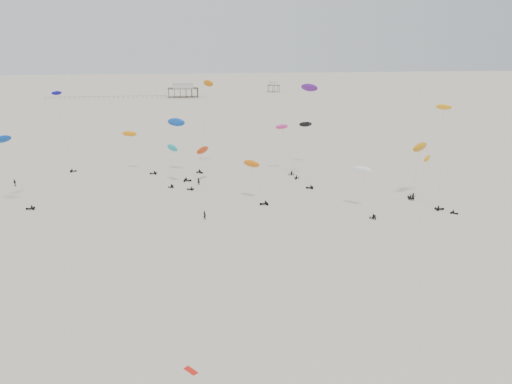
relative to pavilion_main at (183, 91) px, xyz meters
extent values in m
plane|color=beige|center=(10.00, -150.00, -4.22)|extent=(900.00, 900.00, 0.00)
cube|color=brown|center=(0.00, 0.00, 1.93)|extent=(21.00, 13.00, 0.30)
cube|color=silver|center=(0.00, 0.00, 3.68)|extent=(14.00, 8.40, 3.20)
cube|color=#B2B2AD|center=(0.00, 0.00, 5.43)|extent=(15.00, 9.00, 0.30)
cube|color=brown|center=(70.00, 30.00, 0.93)|extent=(9.00, 7.00, 0.30)
cube|color=silver|center=(70.00, 30.00, 2.28)|extent=(5.60, 4.20, 2.40)
cube|color=#B2B2AD|center=(70.00, 30.00, 3.63)|extent=(6.00, 4.50, 0.30)
cube|color=black|center=(-52.00, 0.00, -2.77)|extent=(80.00, 0.10, 0.10)
cylinder|color=gray|center=(52.41, -257.15, 0.88)|extent=(0.03, 0.03, 13.33)
ellipsoid|color=orange|center=(51.21, -252.40, 6.09)|extent=(3.73, 4.13, 1.96)
cylinder|color=gray|center=(29.79, -216.91, 1.94)|extent=(0.03, 0.03, 17.92)
ellipsoid|color=black|center=(33.27, -210.64, 8.03)|extent=(4.09, 1.82, 2.03)
cylinder|color=gray|center=(-15.41, -213.80, 1.17)|extent=(0.03, 0.03, 12.61)
ellipsoid|color=orange|center=(-18.63, -211.04, 6.61)|extent=(4.70, 3.11, 2.16)
cylinder|color=gray|center=(25.45, -223.11, 2.24)|extent=(0.03, 0.03, 15.10)
ellipsoid|color=#E13590|center=(24.32, -218.41, 8.72)|extent=(4.16, 2.60, 1.92)
cylinder|color=gray|center=(2.55, -214.06, 8.10)|extent=(0.03, 0.03, 24.27)
ellipsoid|color=#D36A0B|center=(4.27, -210.76, 20.48)|extent=(3.89, 4.86, 2.29)
cylinder|color=gray|center=(-6.82, -228.97, 0.44)|extent=(0.03, 0.03, 9.16)
ellipsoid|color=#169FA9|center=(-6.52, -226.70, 5.24)|extent=(3.98, 4.89, 2.31)
cylinder|color=gray|center=(52.81, -255.77, 6.81)|extent=(0.03, 0.03, 21.73)
ellipsoid|color=#FFA715|center=(53.91, -252.53, 17.76)|extent=(3.75, 3.44, 1.73)
cylinder|color=gray|center=(-41.30, -240.38, 3.06)|extent=(0.03, 0.03, 16.77)
ellipsoid|color=#0D44AD|center=(-44.56, -236.35, 10.41)|extent=(4.18, 4.17, 2.11)
cylinder|color=gray|center=(-37.25, -206.56, 6.80)|extent=(0.03, 0.03, 22.25)
ellipsoid|color=#110B9B|center=(-39.10, -202.87, 17.66)|extent=(3.18, 2.41, 1.47)
cylinder|color=gray|center=(12.83, -247.01, 0.14)|extent=(0.03, 0.03, 8.80)
ellipsoid|color=orange|center=(11.67, -244.78, 4.55)|extent=(4.46, 4.38, 2.22)
cylinder|color=gray|center=(28.34, -234.03, 8.07)|extent=(0.03, 0.03, 24.39)
ellipsoid|color=#5A198A|center=(28.86, -230.22, 20.55)|extent=(4.92, 5.16, 2.52)
cylinder|color=gray|center=(-4.16, -221.05, 3.00)|extent=(0.03, 0.03, 16.10)
ellipsoid|color=#0D44AF|center=(-5.27, -216.34, 10.40)|extent=(5.54, 4.18, 2.58)
cylinder|color=gray|center=(50.12, -249.37, 1.72)|extent=(0.03, 0.03, 10.76)
ellipsoid|color=orange|center=(51.17, -248.58, 7.98)|extent=(6.10, 5.32, 2.90)
cylinder|color=gray|center=(35.06, -258.34, 0.10)|extent=(0.03, 0.03, 10.29)
ellipsoid|color=white|center=(34.92, -254.67, 4.51)|extent=(4.58, 4.33, 2.26)
cylinder|color=gray|center=(-0.55, -230.75, -0.03)|extent=(0.03, 0.03, 10.79)
ellipsoid|color=red|center=(1.27, -227.14, 4.46)|extent=(4.80, 5.40, 2.55)
imported|color=black|center=(-0.15, -256.92, -4.22)|extent=(0.94, 0.94, 2.16)
imported|color=black|center=(49.16, -251.52, -4.22)|extent=(1.14, 0.76, 2.19)
imported|color=black|center=(-47.41, -223.39, -4.22)|extent=(1.43, 1.28, 2.14)
imported|color=black|center=(-0.11, -229.61, -4.22)|extent=(0.98, 0.84, 2.26)
cube|color=red|center=(-4.69, -307.73, -4.22)|extent=(1.64, 1.86, 0.07)
camera|label=1|loc=(-4.95, -356.43, 31.08)|focal=35.00mm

